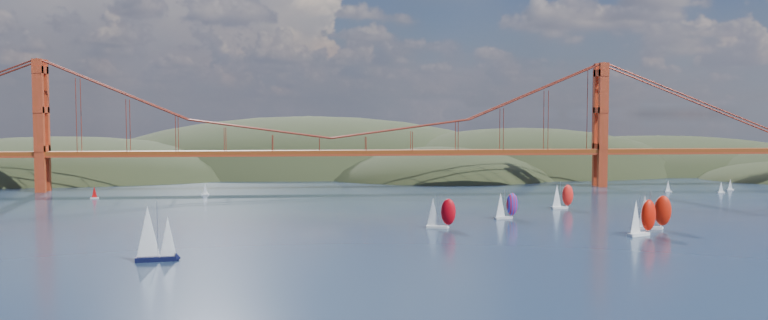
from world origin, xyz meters
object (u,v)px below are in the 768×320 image
(sloop_navy, at_px, (154,234))
(racer_2, at_px, (653,211))
(racer_0, at_px, (440,212))
(racer_rwb, at_px, (506,205))
(racer_3, at_px, (562,196))
(racer_1, at_px, (642,217))

(sloop_navy, distance_m, racer_2, 134.28)
(sloop_navy, relative_size, racer_2, 1.25)
(racer_0, bearing_deg, racer_rwb, 48.50)
(racer_3, distance_m, racer_rwb, 33.88)
(racer_0, xyz_separation_m, racer_rwb, (23.58, 17.18, -0.30))
(racer_1, bearing_deg, racer_2, 27.39)
(racer_0, distance_m, racer_3, 62.99)
(racer_1, bearing_deg, sloop_navy, 166.17)
(sloop_navy, distance_m, racer_3, 144.30)
(racer_2, xyz_separation_m, racer_3, (-10.24, 47.03, -0.73))
(racer_1, bearing_deg, racer_0, 136.41)
(sloop_navy, bearing_deg, racer_1, 3.01)
(racer_0, distance_m, racer_1, 54.27)
(racer_0, bearing_deg, racer_2, 5.22)
(racer_3, bearing_deg, racer_0, -153.21)
(sloop_navy, height_order, racer_1, sloop_navy)
(sloop_navy, xyz_separation_m, racer_0, (70.79, 40.86, -1.48))
(racer_0, height_order, racer_1, racer_1)
(racer_0, height_order, racer_2, racer_2)
(racer_rwb, bearing_deg, sloop_navy, -162.95)
(sloop_navy, bearing_deg, racer_0, 22.26)
(sloop_navy, relative_size, racer_0, 1.42)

